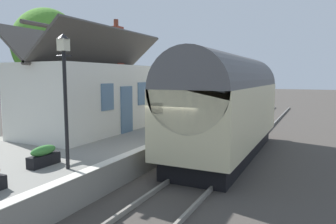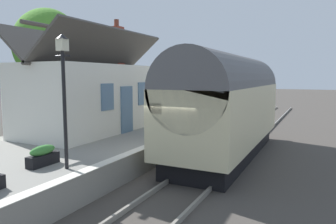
% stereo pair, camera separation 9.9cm
% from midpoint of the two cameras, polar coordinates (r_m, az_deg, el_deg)
% --- Properties ---
extents(ground_plane, '(160.00, 160.00, 0.00)m').
position_cam_midpoint_polar(ground_plane, '(10.93, 0.75, -11.57)').
color(ground_plane, '#423D38').
extents(platform, '(32.00, 6.69, 0.86)m').
position_cam_midpoint_polar(platform, '(13.19, -16.74, -6.75)').
color(platform, gray).
rests_on(platform, ground).
extents(platform_edge_coping, '(32.00, 0.36, 0.02)m').
position_cam_midpoint_polar(platform_edge_coping, '(11.23, -4.74, -6.51)').
color(platform_edge_coping, beige).
rests_on(platform_edge_coping, platform).
extents(rail_near, '(52.00, 0.08, 0.14)m').
position_cam_midpoint_polar(rail_near, '(10.36, 9.09, -12.28)').
color(rail_near, gray).
rests_on(rail_near, ground).
extents(rail_far, '(52.00, 0.08, 0.14)m').
position_cam_midpoint_polar(rail_far, '(10.84, 1.63, -11.34)').
color(rail_far, gray).
rests_on(rail_far, ground).
extents(train, '(9.41, 2.73, 4.32)m').
position_cam_midpoint_polar(train, '(13.41, 10.61, 1.38)').
color(train, black).
rests_on(train, ground).
extents(station_building, '(6.96, 3.60, 5.42)m').
position_cam_midpoint_polar(station_building, '(14.78, -14.33, 2.95)').
color(station_building, silver).
rests_on(station_building, platform).
extents(planter_bench_right, '(0.96, 0.32, 0.59)m').
position_cam_midpoint_polar(planter_bench_right, '(9.65, -22.06, -7.49)').
color(planter_bench_right, black).
rests_on(planter_bench_right, platform).
extents(planter_corner_building, '(1.06, 0.32, 0.62)m').
position_cam_midpoint_polar(planter_corner_building, '(19.05, 5.18, -0.25)').
color(planter_corner_building, '#9E5138').
rests_on(planter_corner_building, platform).
extents(planter_edge_near, '(0.56, 0.56, 0.86)m').
position_cam_midpoint_polar(planter_edge_near, '(17.78, 4.73, -0.26)').
color(planter_edge_near, gray).
rests_on(planter_edge_near, platform).
extents(planter_edge_far, '(0.96, 0.32, 0.60)m').
position_cam_midpoint_polar(planter_edge_far, '(21.22, 8.56, 0.37)').
color(planter_edge_far, teal).
rests_on(planter_edge_far, platform).
extents(lamp_post_platform, '(0.32, 0.50, 3.66)m').
position_cam_midpoint_polar(lamp_post_platform, '(8.82, -18.71, 6.31)').
color(lamp_post_platform, black).
rests_on(lamp_post_platform, platform).
extents(tree_far_right, '(3.72, 4.00, 7.23)m').
position_cam_midpoint_polar(tree_far_right, '(19.47, -21.44, 11.21)').
color(tree_far_right, '#4C3828').
rests_on(tree_far_right, ground).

